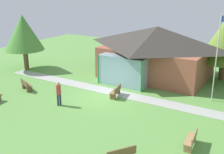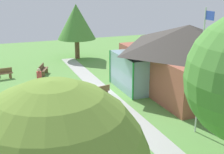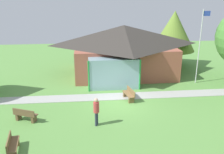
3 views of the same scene
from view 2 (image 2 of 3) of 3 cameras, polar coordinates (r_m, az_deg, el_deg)
The scene contains 9 objects.
ground_plane at distance 20.46m, azimuth -4.70°, elevation -3.53°, with size 44.00×44.00×0.00m, color #609947.
pavilion at distance 21.72m, azimuth 13.73°, elevation 3.85°, with size 10.06×8.39×4.60m.
footpath at distance 20.82m, azimuth -1.43°, elevation -3.06°, with size 21.79×1.30×0.03m, color #ADADA8.
flagpole at distance 14.94m, azimuth 16.62°, elevation 1.75°, with size 0.64×0.08×6.24m.
bench_rear_near_path at distance 19.86m, azimuth -2.52°, elevation -2.90°, with size 0.75×1.56×0.84m.
bench_front_left at distance 25.39m, azimuth -20.08°, elevation 0.53°, with size 0.64×1.55×0.84m.
bench_mid_left at distance 25.69m, azimuth -12.98°, elevation 1.33°, with size 1.55×0.99×0.84m.
visitor_strolling_lawn at distance 21.28m, azimuth -13.68°, elevation -0.25°, with size 0.34×0.34×1.74m.
tree_west_hedge at distance 30.33m, azimuth -6.82°, elevation 10.39°, with size 3.82×3.82×5.45m.
Camera 2 is at (18.37, -5.45, 7.19)m, focal length 47.99 mm.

